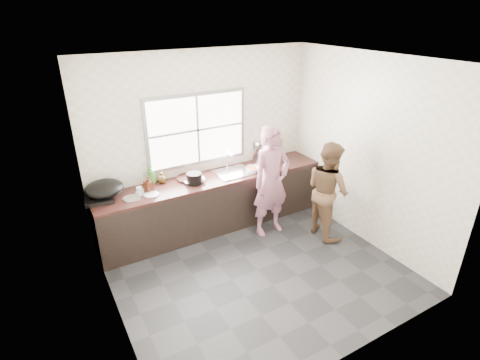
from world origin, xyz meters
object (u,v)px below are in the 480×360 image
plate_food (152,195)px  glass_jar (139,191)px  burner (99,199)px  bottle_brown_tall (149,184)px  bowl_mince (198,180)px  bottle_green (151,175)px  bowl_crabs (253,170)px  cutting_board (189,178)px  bowl_held (250,171)px  woman (271,185)px  person_side (328,190)px  black_pot (194,178)px  wok (104,188)px  pot_lid_right (132,198)px  bottle_brown_short (162,178)px  pot_lid_left (145,192)px  dish_rack (268,150)px

plate_food → glass_jar: glass_jar is taller
burner → bottle_brown_tall: bearing=-5.8°
bottle_brown_tall → bowl_mince: bearing=-4.1°
burner → bottle_green: bearing=10.0°
bowl_crabs → burner: size_ratio=0.53×
bowl_mince → bottle_green: bearing=157.6°
glass_jar → bowl_mince: bearing=-1.3°
cutting_board → bowl_held: size_ratio=2.15×
woman → bowl_crabs: 0.45m
bottle_green → bottle_brown_tall: size_ratio=1.42×
plate_food → burner: (-0.65, 0.20, 0.02)m
bowl_crabs → bowl_held: (-0.07, -0.01, -0.00)m
woman → person_side: woman is taller
black_pot → wok: (-1.23, 0.15, 0.08)m
cutting_board → wok: bearing=-178.6°
woman → bottle_green: bearing=152.5°
bowl_held → black_pot: 0.91m
bottle_brown_tall → pot_lid_right: size_ratio=0.90×
plate_food → glass_jar: size_ratio=1.83×
bowl_held → bottle_green: bearing=166.4°
bowl_crabs → bottle_brown_tall: 1.64m
black_pot → bottle_brown_tall: size_ratio=1.04×
bowl_held → bottle_brown_short: bearing=166.2°
bowl_mince → burner: same height
black_pot → bottle_brown_short: size_ratio=1.46×
bowl_mince → plate_food: (-0.73, -0.08, -0.02)m
bottle_green → burner: size_ratio=0.85×
bottle_brown_short → burner: (-0.91, -0.11, -0.05)m
glass_jar → wok: 0.45m
cutting_board → black_pot: 0.19m
woman → plate_food: size_ratio=7.82×
bottle_green → bottle_brown_tall: bottle_green is taller
bottle_brown_tall → pot_lid_left: size_ratio=0.86×
burner → pot_lid_left: 0.60m
black_pot → cutting_board: bearing=95.0°
bowl_mince → bottle_brown_tall: size_ratio=1.02×
cutting_board → black_pot: bearing=-85.0°
pot_lid_left → bowl_mince: bearing=-2.6°
dish_rack → bowl_held: bearing=-172.3°
burner → bottle_brown_short: bearing=6.6°
bowl_mince → dish_rack: 1.44m
glass_jar → black_pot: bearing=-3.4°
person_side → bottle_brown_short: size_ratio=9.78×
bowl_crabs → plate_food: (-1.64, 0.00, -0.02)m
person_side → dish_rack: size_ratio=3.41×
bottle_brown_short → burner: 0.92m
bowl_mince → bottle_brown_tall: 0.73m
pot_lid_right → woman: bearing=-13.7°
bowl_held → pot_lid_left: (-1.64, 0.13, -0.02)m
bowl_held → pot_lid_left: bowl_held is taller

